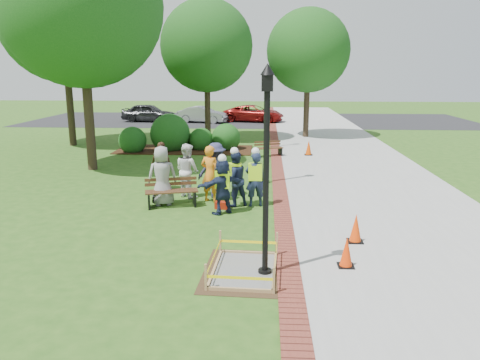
# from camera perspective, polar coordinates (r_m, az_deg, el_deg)

# --- Properties ---
(ground) EXTENTS (100.00, 100.00, 0.00)m
(ground) POSITION_cam_1_polar(r_m,az_deg,el_deg) (12.77, -2.55, -5.59)
(ground) COLOR #285116
(ground) RESTS_ON ground
(sidewalk) EXTENTS (6.00, 60.00, 0.02)m
(sidewalk) POSITION_cam_1_polar(r_m,az_deg,el_deg) (22.71, 12.68, 2.57)
(sidewalk) COLOR #9E9E99
(sidewalk) RESTS_ON ground
(brick_edging) EXTENTS (0.50, 60.00, 0.03)m
(brick_edging) POSITION_cam_1_polar(r_m,az_deg,el_deg) (22.41, 4.45, 2.73)
(brick_edging) COLOR maroon
(brick_edging) RESTS_ON ground
(mulch_bed) EXTENTS (7.00, 3.00, 0.05)m
(mulch_bed) POSITION_cam_1_polar(r_m,az_deg,el_deg) (24.73, -6.74, 3.70)
(mulch_bed) COLOR #381E0F
(mulch_bed) RESTS_ON ground
(parking_lot) EXTENTS (36.00, 12.00, 0.01)m
(parking_lot) POSITION_cam_1_polar(r_m,az_deg,el_deg) (39.25, 1.37, 7.35)
(parking_lot) COLOR black
(parking_lot) RESTS_ON ground
(wet_concrete_pad) EXTENTS (1.81, 2.38, 0.55)m
(wet_concrete_pad) POSITION_cam_1_polar(r_m,az_deg,el_deg) (9.93, 0.54, -9.86)
(wet_concrete_pad) COLOR #47331E
(wet_concrete_pad) RESTS_ON ground
(bench_near) EXTENTS (1.68, 0.92, 0.87)m
(bench_near) POSITION_cam_1_polar(r_m,az_deg,el_deg) (14.58, -8.31, -2.16)
(bench_near) COLOR brown
(bench_near) RESTS_ON ground
(bench_far) EXTENTS (1.43, 0.89, 0.73)m
(bench_far) POSITION_cam_1_polar(r_m,az_deg,el_deg) (22.76, 3.54, 3.47)
(bench_far) COLOR brown
(bench_far) RESTS_ON ground
(cone_front) EXTENTS (0.35, 0.35, 0.68)m
(cone_front) POSITION_cam_1_polar(r_m,az_deg,el_deg) (10.35, 12.84, -8.64)
(cone_front) COLOR black
(cone_front) RESTS_ON ground
(cone_back) EXTENTS (0.37, 0.37, 0.73)m
(cone_back) POSITION_cam_1_polar(r_m,az_deg,el_deg) (11.80, 13.92, -5.80)
(cone_back) COLOR black
(cone_back) RESTS_ON ground
(cone_far) EXTENTS (0.37, 0.37, 0.74)m
(cone_far) POSITION_cam_1_polar(r_m,az_deg,el_deg) (23.22, 8.36, 3.85)
(cone_far) COLOR black
(cone_far) RESTS_ON ground
(toolbox) EXTENTS (0.47, 0.31, 0.22)m
(toolbox) POSITION_cam_1_polar(r_m,az_deg,el_deg) (14.25, -2.17, -3.09)
(toolbox) COLOR maroon
(toolbox) RESTS_ON ground
(lamp_near) EXTENTS (0.28, 0.28, 4.26)m
(lamp_near) POSITION_cam_1_polar(r_m,az_deg,el_deg) (9.17, 3.23, 2.85)
(lamp_near) COLOR black
(lamp_near) RESTS_ON ground
(lamp_mid) EXTENTS (0.28, 0.28, 4.26)m
(lamp_mid) POSITION_cam_1_polar(r_m,az_deg,el_deg) (17.10, 3.25, 7.77)
(lamp_mid) COLOR black
(lamp_mid) RESTS_ON ground
(lamp_far) EXTENTS (0.28, 0.28, 4.26)m
(lamp_far) POSITION_cam_1_polar(r_m,az_deg,el_deg) (25.07, 3.25, 9.56)
(lamp_far) COLOR black
(lamp_far) RESTS_ON ground
(tree_left) EXTENTS (6.46, 6.46, 9.82)m
(tree_left) POSITION_cam_1_polar(r_m,az_deg,el_deg) (20.53, -18.85, 19.52)
(tree_left) COLOR #3D2D1E
(tree_left) RESTS_ON ground
(tree_back) EXTENTS (5.26, 5.26, 8.06)m
(tree_back) POSITION_cam_1_polar(r_m,az_deg,el_deg) (27.81, -4.10, 15.99)
(tree_back) COLOR #3D2D1E
(tree_back) RESTS_ON ground
(tree_right) EXTENTS (4.99, 4.99, 7.71)m
(tree_right) POSITION_cam_1_polar(r_m,az_deg,el_deg) (29.34, 8.33, 15.33)
(tree_right) COLOR #3D2D1E
(tree_right) RESTS_ON ground
(tree_far) EXTENTS (6.63, 6.63, 10.01)m
(tree_far) POSITION_cam_1_polar(r_m,az_deg,el_deg) (27.53, -20.78, 17.86)
(tree_far) COLOR #3D2D1E
(tree_far) RESTS_ON ground
(shrub_a) EXTENTS (1.41, 1.41, 1.41)m
(shrub_a) POSITION_cam_1_polar(r_m,az_deg,el_deg) (24.54, -12.90, 3.33)
(shrub_a) COLOR #144814
(shrub_a) RESTS_ON ground
(shrub_b) EXTENTS (2.05, 2.05, 2.05)m
(shrub_b) POSITION_cam_1_polar(r_m,az_deg,el_deg) (24.79, -8.45, 3.62)
(shrub_b) COLOR #144814
(shrub_b) RESTS_ON ground
(shrub_c) EXTENTS (1.26, 1.26, 1.26)m
(shrub_c) POSITION_cam_1_polar(r_m,az_deg,el_deg) (24.68, -4.72, 3.68)
(shrub_c) COLOR #144814
(shrub_c) RESTS_ON ground
(shrub_d) EXTENTS (1.49, 1.49, 1.49)m
(shrub_d) POSITION_cam_1_polar(r_m,az_deg,el_deg) (24.67, -1.70, 3.71)
(shrub_d) COLOR #144814
(shrub_d) RESTS_ON ground
(shrub_e) EXTENTS (0.95, 0.95, 0.95)m
(shrub_e) POSITION_cam_1_polar(r_m,az_deg,el_deg) (25.38, -5.49, 3.93)
(shrub_e) COLOR #144814
(shrub_e) RESTS_ON ground
(casual_person_a) EXTENTS (0.68, 0.55, 1.86)m
(casual_person_a) POSITION_cam_1_polar(r_m,az_deg,el_deg) (14.64, -9.46, 0.49)
(casual_person_a) COLOR gray
(casual_person_a) RESTS_ON ground
(casual_person_b) EXTENTS (0.68, 0.58, 1.82)m
(casual_person_b) POSITION_cam_1_polar(r_m,az_deg,el_deg) (14.84, -3.65, 0.75)
(casual_person_b) COLOR orange
(casual_person_b) RESTS_ON ground
(casual_person_c) EXTENTS (0.67, 0.66, 1.78)m
(casual_person_c) POSITION_cam_1_polar(r_m,az_deg,el_deg) (15.51, -6.44, 1.17)
(casual_person_c) COLOR white
(casual_person_c) RESTS_ON ground
(casual_person_d) EXTENTS (0.64, 0.59, 1.69)m
(casual_person_d) POSITION_cam_1_polar(r_m,az_deg,el_deg) (16.52, -9.51, 1.67)
(casual_person_d) COLOR brown
(casual_person_d) RESTS_ON ground
(casual_person_e) EXTENTS (0.60, 0.40, 1.82)m
(casual_person_e) POSITION_cam_1_polar(r_m,az_deg,el_deg) (15.37, -2.97, 1.20)
(casual_person_e) COLOR #2E3052
(casual_person_e) RESTS_ON ground
(hivis_worker_a) EXTENTS (0.62, 0.58, 1.77)m
(hivis_worker_a) POSITION_cam_1_polar(r_m,az_deg,el_deg) (13.59, -2.16, -0.52)
(hivis_worker_a) COLOR #1C324A
(hivis_worker_a) RESTS_ON ground
(hivis_worker_b) EXTENTS (0.61, 0.46, 1.84)m
(hivis_worker_b) POSITION_cam_1_polar(r_m,az_deg,el_deg) (14.33, 1.87, 0.34)
(hivis_worker_b) COLOR #182940
(hivis_worker_b) RESTS_ON ground
(hivis_worker_c) EXTENTS (0.64, 0.57, 1.85)m
(hivis_worker_c) POSITION_cam_1_polar(r_m,az_deg,el_deg) (14.35, -0.67, 0.37)
(hivis_worker_c) COLOR #1C1E49
(hivis_worker_c) RESTS_ON ground
(parked_car_a) EXTENTS (2.59, 5.01, 1.57)m
(parked_car_a) POSITION_cam_1_polar(r_m,az_deg,el_deg) (38.54, -11.02, 6.98)
(parked_car_a) COLOR #252628
(parked_car_a) RESTS_ON ground
(parked_car_b) EXTENTS (2.71, 4.55, 1.39)m
(parked_car_b) POSITION_cam_1_polar(r_m,az_deg,el_deg) (37.29, -4.57, 6.98)
(parked_car_b) COLOR gray
(parked_car_b) RESTS_ON ground
(parked_car_c) EXTENTS (2.81, 4.73, 1.44)m
(parked_car_c) POSITION_cam_1_polar(r_m,az_deg,el_deg) (37.87, 1.69, 7.11)
(parked_car_c) COLOR maroon
(parked_car_c) RESTS_ON ground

